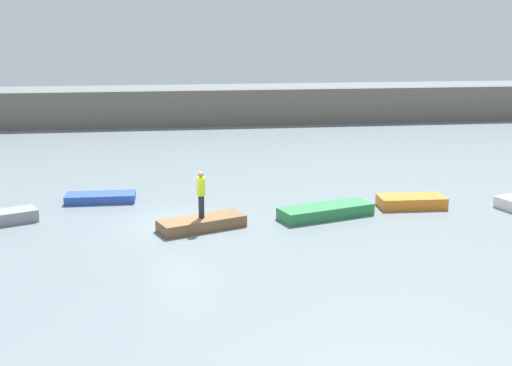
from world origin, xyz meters
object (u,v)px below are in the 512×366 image
rowboat_blue (101,198)px  rowboat_brown (202,223)px  rowboat_green (326,211)px  rowboat_orange (411,202)px  person_hiviz_shirt (201,192)px

rowboat_blue → rowboat_brown: size_ratio=0.90×
rowboat_green → rowboat_blue: bearing=141.5°
rowboat_brown → rowboat_orange: rowboat_orange is taller
rowboat_blue → rowboat_green: (9.23, -3.56, 0.05)m
rowboat_green → rowboat_orange: 4.06m
rowboat_green → rowboat_orange: (3.95, 0.92, 0.00)m
rowboat_blue → person_hiviz_shirt: person_hiviz_shirt is taller
rowboat_brown → rowboat_green: rowboat_green is taller
rowboat_orange → person_hiviz_shirt: bearing=-166.6°
rowboat_orange → rowboat_green: bearing=-164.9°
rowboat_green → person_hiviz_shirt: 5.26m
rowboat_orange → person_hiviz_shirt: size_ratio=1.55×
rowboat_brown → rowboat_orange: bearing=-10.2°
rowboat_blue → rowboat_green: rowboat_green is taller
rowboat_brown → rowboat_green: 5.13m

